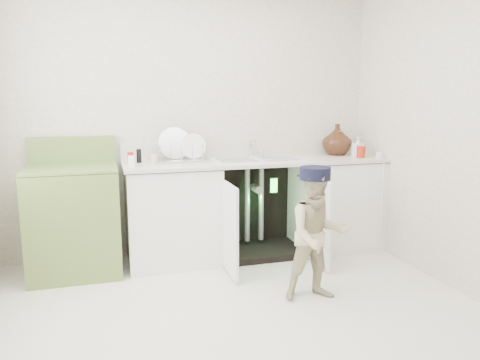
% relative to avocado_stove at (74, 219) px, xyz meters
% --- Properties ---
extents(ground, '(3.50, 3.50, 0.00)m').
position_rel_avocado_stove_xyz_m(ground, '(1.08, -1.18, -0.47)').
color(ground, beige).
rests_on(ground, ground).
extents(room_shell, '(6.00, 5.50, 1.26)m').
position_rel_avocado_stove_xyz_m(room_shell, '(1.08, -1.18, 0.78)').
color(room_shell, silver).
rests_on(room_shell, ground).
extents(counter_run, '(2.44, 1.02, 1.21)m').
position_rel_avocado_stove_xyz_m(counter_run, '(1.65, 0.03, 0.00)').
color(counter_run, white).
rests_on(counter_run, ground).
extents(avocado_stove, '(0.73, 0.65, 1.13)m').
position_rel_avocado_stove_xyz_m(avocado_stove, '(0.00, 0.00, 0.00)').
color(avocado_stove, olive).
rests_on(avocado_stove, ground).
extents(repair_worker, '(0.50, 0.95, 0.98)m').
position_rel_avocado_stove_xyz_m(repair_worker, '(1.72, -1.06, 0.03)').
color(repair_worker, '#BEB388').
rests_on(repair_worker, ground).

